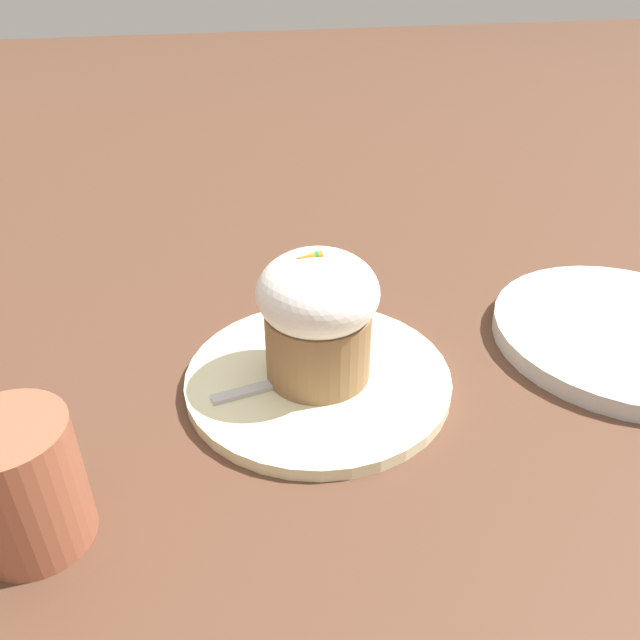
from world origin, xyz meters
TOP-DOWN VIEW (x-y plane):
  - ground_plane at (0.00, 0.00)m, footprint 4.00×4.00m
  - dessert_plate at (0.00, 0.00)m, footprint 0.22×0.22m
  - carrot_cake at (-0.00, -0.00)m, footprint 0.10×0.10m
  - spoon at (0.02, 0.01)m, footprint 0.11×0.05m
  - coffee_cup at (0.21, 0.11)m, footprint 0.10×0.07m
  - side_plate at (-0.29, 0.00)m, footprint 0.24×0.24m

SIDE VIEW (x-z plane):
  - ground_plane at x=0.00m, z-range 0.00..0.00m
  - dessert_plate at x=0.00m, z-range 0.00..0.01m
  - side_plate at x=-0.29m, z-range 0.00..0.02m
  - spoon at x=0.02m, z-range 0.01..0.02m
  - coffee_cup at x=0.21m, z-range 0.00..0.09m
  - carrot_cake at x=0.00m, z-range 0.01..0.13m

